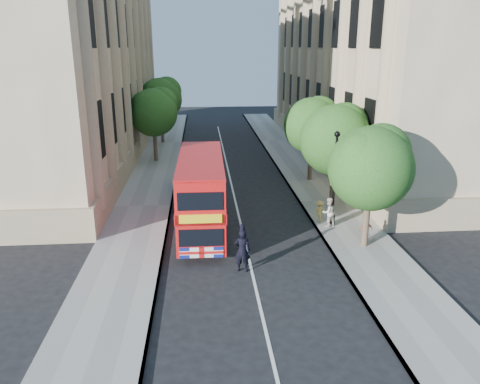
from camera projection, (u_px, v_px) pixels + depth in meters
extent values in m
plane|color=black|center=(254.00, 281.00, 19.77)|extent=(120.00, 120.00, 0.00)
cube|color=gray|center=(326.00, 202.00, 29.72)|extent=(3.50, 80.00, 0.12)
cube|color=gray|center=(143.00, 206.00, 28.80)|extent=(3.50, 80.00, 0.12)
cube|color=tan|center=(380.00, 52.00, 41.01)|extent=(12.00, 38.00, 18.00)
cube|color=tan|center=(58.00, 53.00, 38.81)|extent=(12.00, 38.00, 18.00)
cylinder|color=#473828|center=(366.00, 220.00, 22.66)|extent=(0.32, 0.32, 2.86)
sphere|color=#1E4B19|center=(371.00, 168.00, 21.88)|extent=(4.00, 4.00, 4.00)
sphere|color=#1E4B19|center=(381.00, 153.00, 22.12)|extent=(2.80, 2.80, 2.80)
sphere|color=#1E4B19|center=(363.00, 159.00, 21.40)|extent=(2.60, 2.60, 2.60)
cylinder|color=#473828|center=(333.00, 184.00, 28.35)|extent=(0.32, 0.32, 2.99)
sphere|color=#1E4B19|center=(335.00, 140.00, 27.54)|extent=(4.20, 4.20, 4.20)
sphere|color=#1E4B19|center=(344.00, 127.00, 27.76)|extent=(2.94, 2.94, 2.94)
sphere|color=#1E4B19|center=(329.00, 132.00, 27.05)|extent=(2.73, 2.73, 2.73)
cylinder|color=#473828|center=(310.00, 162.00, 34.07)|extent=(0.32, 0.32, 2.90)
sphere|color=#1E4B19|center=(312.00, 126.00, 33.28)|extent=(4.00, 4.00, 4.00)
sphere|color=#1E4B19|center=(319.00, 116.00, 33.51)|extent=(2.80, 2.80, 2.80)
sphere|color=#1E4B19|center=(306.00, 119.00, 32.80)|extent=(2.60, 2.60, 2.60)
cylinder|color=#473828|center=(155.00, 145.00, 39.77)|extent=(0.32, 0.32, 2.99)
sphere|color=#1E4B19|center=(154.00, 113.00, 38.96)|extent=(4.00, 4.00, 4.00)
sphere|color=#1E4B19|center=(161.00, 104.00, 39.19)|extent=(2.80, 2.80, 2.80)
sphere|color=#1E4B19|center=(147.00, 106.00, 38.47)|extent=(2.60, 2.60, 2.60)
cylinder|color=#473828|center=(162.00, 128.00, 47.35)|extent=(0.32, 0.32, 3.17)
sphere|color=#1E4B19|center=(161.00, 99.00, 46.50)|extent=(4.20, 4.20, 4.20)
sphere|color=#1E4B19|center=(167.00, 91.00, 46.71)|extent=(2.94, 2.94, 2.94)
sphere|color=#1E4B19|center=(155.00, 94.00, 46.00)|extent=(2.73, 2.73, 2.73)
cylinder|color=black|center=(332.00, 219.00, 25.76)|extent=(0.30, 0.30, 0.50)
cylinder|color=black|center=(334.00, 180.00, 25.09)|extent=(0.14, 0.14, 5.00)
sphere|color=black|center=(337.00, 134.00, 24.35)|extent=(0.32, 0.32, 0.32)
cube|color=red|center=(201.00, 192.00, 24.53)|extent=(2.34, 8.55, 3.55)
cube|color=black|center=(202.00, 206.00, 24.77)|extent=(2.39, 8.01, 0.81)
cube|color=black|center=(201.00, 175.00, 24.26)|extent=(2.39, 8.01, 0.81)
cube|color=yellow|center=(201.00, 219.00, 20.44)|extent=(1.89, 0.10, 0.40)
cylinder|color=black|center=(180.00, 246.00, 22.11)|extent=(0.26, 0.90, 0.90)
cylinder|color=black|center=(223.00, 245.00, 22.25)|extent=(0.26, 0.90, 0.90)
cylinder|color=black|center=(185.00, 206.00, 27.67)|extent=(0.26, 0.90, 0.90)
cylinder|color=black|center=(219.00, 205.00, 27.81)|extent=(0.26, 0.90, 0.90)
cube|color=black|center=(204.00, 179.00, 30.31)|extent=(1.95, 1.77, 1.97)
cube|color=black|center=(204.00, 179.00, 29.48)|extent=(1.69, 0.18, 0.66)
cube|color=black|center=(202.00, 168.00, 32.21)|extent=(2.01, 3.08, 2.34)
cube|color=black|center=(203.00, 186.00, 32.01)|extent=(1.89, 4.57, 0.23)
cylinder|color=black|center=(191.00, 193.00, 30.38)|extent=(0.24, 0.76, 0.75)
cylinder|color=black|center=(217.00, 192.00, 30.59)|extent=(0.24, 0.76, 0.75)
cylinder|color=black|center=(190.00, 180.00, 33.31)|extent=(0.24, 0.76, 0.75)
cylinder|color=black|center=(213.00, 179.00, 33.52)|extent=(0.24, 0.76, 0.75)
imported|color=black|center=(242.00, 251.00, 20.40)|extent=(0.77, 0.57, 1.95)
imported|color=beige|center=(329.00, 212.00, 25.27)|extent=(0.96, 0.86, 1.61)
imported|color=orange|center=(366.00, 230.00, 23.41)|extent=(0.72, 0.33, 1.19)
imported|color=#FBCC55|center=(319.00, 211.00, 26.09)|extent=(0.83, 0.57, 1.18)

